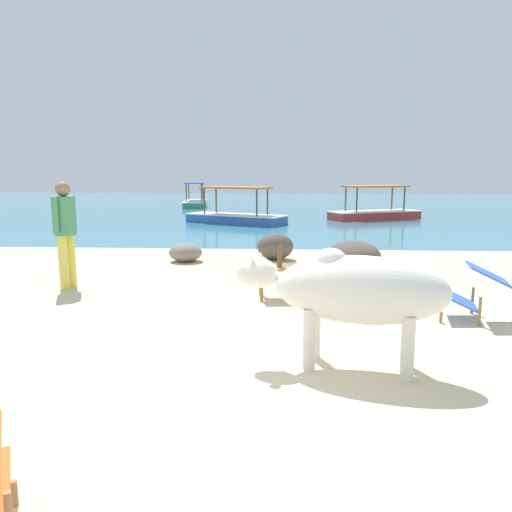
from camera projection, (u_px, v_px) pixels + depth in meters
The scene contains 13 objects.
sand_beach at pixel (187, 365), 4.62m from camera, with size 18.00×14.00×0.04m, color beige.
water_surface at pixel (268, 207), 26.28m from camera, with size 60.00×36.00×0.03m, color teal.
cow at pixel (354, 290), 4.38m from camera, with size 1.96×0.88×1.09m.
low_bench_table at pixel (285, 271), 6.95m from camera, with size 0.79×0.50×0.46m.
bottle at pixel (280, 258), 6.86m from camera, with size 0.07×0.07×0.30m.
deck_chair_near at pixel (473, 288), 5.92m from camera, with size 0.86×0.68×0.68m.
person_standing at pixel (65, 227), 7.46m from camera, with size 0.32×0.50×1.62m.
shore_rock_large at pixel (185, 252), 9.86m from camera, with size 0.67×0.63×0.37m, color gray.
shore_rock_medium at pixel (354, 255), 9.04m from camera, with size 1.03×0.94×0.52m, color brown.
shore_rock_small at pixel (275, 246), 10.06m from camera, with size 0.73×0.64×0.54m, color brown.
boat_green at pixel (195, 201), 26.33m from camera, with size 1.63×3.79×1.29m.
boat_blue at pixel (236, 215), 17.63m from camera, with size 3.81×2.64×1.29m.
boat_red at pixel (375, 212), 19.26m from camera, with size 3.82×2.60×1.29m.
Camera 1 is at (0.90, -4.34, 1.78)m, focal length 34.80 mm.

